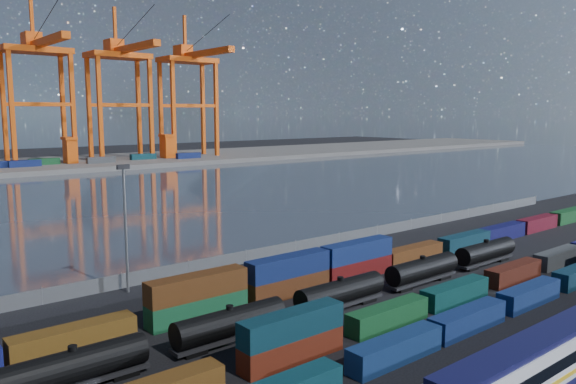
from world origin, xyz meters
TOP-DOWN VIEW (x-y plane):
  - ground at (0.00, 0.00)m, footprint 700.00×700.00m
  - harbor_water at (0.00, 105.00)m, footprint 700.00×700.00m
  - far_quay at (0.00, 210.00)m, footprint 700.00×70.00m
  - container_row_south at (-1.27, -9.25)m, footprint 139.50×2.27m
  - container_row_mid at (-2.83, -3.08)m, footprint 140.84×2.26m
  - container_row_north at (-9.34, 11.87)m, footprint 142.28×2.44m
  - tanker_string at (-28.70, 4.10)m, footprint 105.77×2.74m
  - waterfront_fence at (-0.00, 28.00)m, footprint 160.12×0.12m
  - yard_light_mast at (-30.00, 26.00)m, footprint 1.60×0.40m
  - straddle_carriers at (-2.50, 200.00)m, footprint 140.00×7.00m

SIDE VIEW (x-z plane):
  - ground at x=0.00m, z-range 0.00..0.00m
  - harbor_water at x=0.00m, z-range 0.01..0.01m
  - far_quay at x=0.00m, z-range 0.00..2.00m
  - waterfront_fence at x=0.00m, z-range -0.10..2.10m
  - container_row_mid at x=-2.83m, z-range -1.00..3.81m
  - container_row_south at x=-1.27m, z-range -0.81..4.03m
  - tanker_string at x=-28.70m, z-range 0.01..3.93m
  - container_row_north at x=-9.34m, z-range -0.61..4.59m
  - straddle_carriers at x=-2.50m, z-range 2.27..13.37m
  - yard_light_mast at x=-30.00m, z-range 1.00..17.60m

